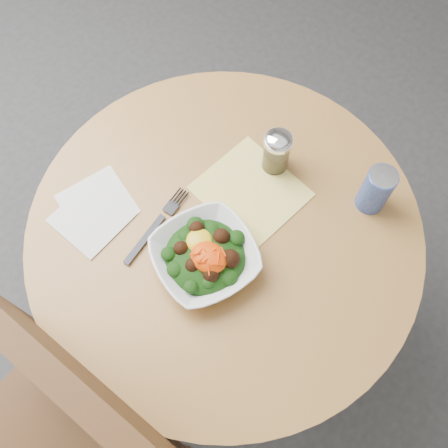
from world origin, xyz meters
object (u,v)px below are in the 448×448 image
chair (69,435)px  salad_bowl (205,256)px  spice_shaker (277,151)px  beverage_can (376,190)px

chair → salad_bowl: size_ratio=3.65×
salad_bowl → spice_shaker: size_ratio=2.41×
salad_bowl → beverage_can: size_ratio=2.26×
spice_shaker → beverage_can: beverage_can is taller
chair → beverage_can: chair is taller
spice_shaker → beverage_can: 0.24m
chair → spice_shaker: (0.03, 0.75, 0.22)m
salad_bowl → beverage_can: bearing=56.8°
chair → spice_shaker: 0.79m
salad_bowl → beverage_can: beverage_can is taller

